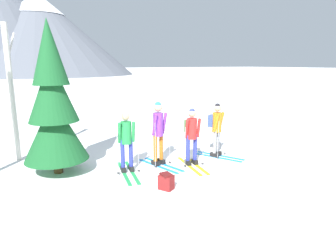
{
  "coord_description": "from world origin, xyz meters",
  "views": [
    {
      "loc": [
        -4.01,
        -6.95,
        2.84
      ],
      "look_at": [
        0.13,
        0.3,
        1.05
      ],
      "focal_mm": 31.19,
      "sensor_mm": 36.0,
      "label": 1
    }
  ],
  "objects_px": {
    "skier_in_purple": "(158,130)",
    "skier_in_red": "(192,134)",
    "skier_in_green": "(126,138)",
    "backpack_on_snow_front": "(166,182)",
    "pine_tree_near": "(53,106)",
    "birch_tree_slender": "(11,93)",
    "skier_in_orange": "(216,127)"
  },
  "relations": [
    {
      "from": "pine_tree_near",
      "to": "backpack_on_snow_front",
      "type": "height_order",
      "value": "pine_tree_near"
    },
    {
      "from": "pine_tree_near",
      "to": "birch_tree_slender",
      "type": "height_order",
      "value": "birch_tree_slender"
    },
    {
      "from": "skier_in_purple",
      "to": "skier_in_red",
      "type": "xyz_separation_m",
      "value": [
        0.82,
        -0.44,
        -0.1
      ]
    },
    {
      "from": "skier_in_purple",
      "to": "backpack_on_snow_front",
      "type": "height_order",
      "value": "skier_in_purple"
    },
    {
      "from": "skier_in_green",
      "to": "skier_in_red",
      "type": "relative_size",
      "value": 1.09
    },
    {
      "from": "backpack_on_snow_front",
      "to": "skier_in_purple",
      "type": "bearing_deg",
      "value": 68.07
    },
    {
      "from": "skier_in_green",
      "to": "pine_tree_near",
      "type": "relative_size",
      "value": 0.45
    },
    {
      "from": "skier_in_purple",
      "to": "pine_tree_near",
      "type": "height_order",
      "value": "pine_tree_near"
    },
    {
      "from": "skier_in_green",
      "to": "skier_in_purple",
      "type": "height_order",
      "value": "skier_in_purple"
    },
    {
      "from": "pine_tree_near",
      "to": "backpack_on_snow_front",
      "type": "relative_size",
      "value": 9.9
    },
    {
      "from": "skier_in_purple",
      "to": "birch_tree_slender",
      "type": "xyz_separation_m",
      "value": [
        -3.46,
        2.48,
        1.01
      ]
    },
    {
      "from": "skier_in_purple",
      "to": "skier_in_orange",
      "type": "xyz_separation_m",
      "value": [
        1.92,
        -0.18,
        -0.08
      ]
    },
    {
      "from": "skier_in_red",
      "to": "pine_tree_near",
      "type": "bearing_deg",
      "value": 160.31
    },
    {
      "from": "skier_in_purple",
      "to": "skier_in_red",
      "type": "relative_size",
      "value": 1.11
    },
    {
      "from": "skier_in_green",
      "to": "pine_tree_near",
      "type": "bearing_deg",
      "value": 152.89
    },
    {
      "from": "skier_in_purple",
      "to": "birch_tree_slender",
      "type": "bearing_deg",
      "value": 144.35
    },
    {
      "from": "skier_in_green",
      "to": "skier_in_purple",
      "type": "xyz_separation_m",
      "value": [
        0.98,
        0.04,
        0.09
      ]
    },
    {
      "from": "skier_in_green",
      "to": "pine_tree_near",
      "type": "distance_m",
      "value": 2.02
    },
    {
      "from": "skier_in_purple",
      "to": "backpack_on_snow_front",
      "type": "relative_size",
      "value": 4.58
    },
    {
      "from": "skier_in_red",
      "to": "skier_in_purple",
      "type": "bearing_deg",
      "value": 151.89
    },
    {
      "from": "skier_in_green",
      "to": "skier_in_orange",
      "type": "height_order",
      "value": "skier_in_orange"
    },
    {
      "from": "skier_in_red",
      "to": "backpack_on_snow_front",
      "type": "height_order",
      "value": "skier_in_red"
    },
    {
      "from": "skier_in_green",
      "to": "pine_tree_near",
      "type": "xyz_separation_m",
      "value": [
        -1.62,
        0.83,
        0.88
      ]
    },
    {
      "from": "birch_tree_slender",
      "to": "skier_in_purple",
      "type": "bearing_deg",
      "value": -35.65
    },
    {
      "from": "skier_in_purple",
      "to": "pine_tree_near",
      "type": "bearing_deg",
      "value": 163.2
    },
    {
      "from": "skier_in_purple",
      "to": "skier_in_red",
      "type": "height_order",
      "value": "skier_in_purple"
    },
    {
      "from": "skier_in_green",
      "to": "skier_in_red",
      "type": "distance_m",
      "value": 1.84
    },
    {
      "from": "birch_tree_slender",
      "to": "pine_tree_near",
      "type": "bearing_deg",
      "value": -63.01
    },
    {
      "from": "pine_tree_near",
      "to": "skier_in_green",
      "type": "bearing_deg",
      "value": -27.11
    },
    {
      "from": "skier_in_red",
      "to": "backpack_on_snow_front",
      "type": "xyz_separation_m",
      "value": [
        -1.45,
        -1.11,
        -0.72
      ]
    },
    {
      "from": "pine_tree_near",
      "to": "backpack_on_snow_front",
      "type": "xyz_separation_m",
      "value": [
        1.97,
        -2.33,
        -1.61
      ]
    },
    {
      "from": "pine_tree_near",
      "to": "birch_tree_slender",
      "type": "xyz_separation_m",
      "value": [
        -0.87,
        1.7,
        0.22
      ]
    }
  ]
}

